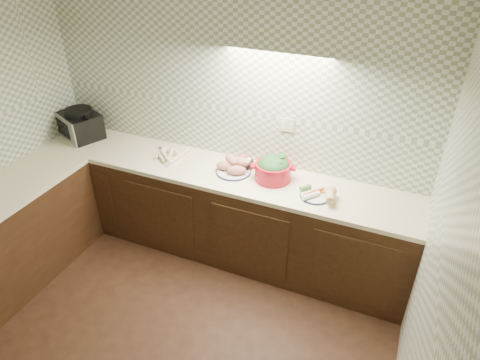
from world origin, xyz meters
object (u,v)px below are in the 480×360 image
at_px(dutch_oven, 273,169).
at_px(toaster_oven, 80,124).
at_px(sweet_potato_plate, 234,166).
at_px(onion_bowl, 244,162).
at_px(veg_plate, 322,193).
at_px(parsnip_pile, 166,155).

bearing_deg(dutch_oven, toaster_oven, 162.07).
xyz_separation_m(sweet_potato_plate, onion_bowl, (0.05, 0.11, -0.01)).
relative_size(toaster_oven, veg_plate, 1.60).
bearing_deg(sweet_potato_plate, toaster_oven, 179.10).
distance_m(toaster_oven, dutch_oven, 2.08).
bearing_deg(parsnip_pile, onion_bowl, 9.81).
bearing_deg(parsnip_pile, sweet_potato_plate, 1.65).
distance_m(onion_bowl, dutch_oven, 0.33).
relative_size(sweet_potato_plate, veg_plate, 1.00).
xyz_separation_m(dutch_oven, veg_plate, (0.46, -0.10, -0.06)).
bearing_deg(onion_bowl, toaster_oven, -177.34).
relative_size(onion_bowl, veg_plate, 0.52).
bearing_deg(dutch_oven, onion_bowl, 145.84).
height_order(parsnip_pile, dutch_oven, dutch_oven).
bearing_deg(veg_plate, dutch_oven, 167.16).
height_order(toaster_oven, veg_plate, toaster_oven).
xyz_separation_m(parsnip_pile, dutch_oven, (1.06, 0.04, 0.08)).
xyz_separation_m(toaster_oven, onion_bowl, (1.78, 0.08, -0.09)).
bearing_deg(veg_plate, parsnip_pile, 177.49).
bearing_deg(dutch_oven, parsnip_pile, 164.39).
bearing_deg(parsnip_pile, veg_plate, -2.51).
bearing_deg(dutch_oven, veg_plate, -30.53).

